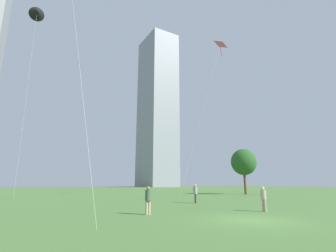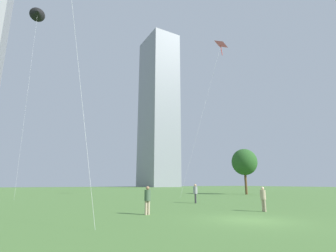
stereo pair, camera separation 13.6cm
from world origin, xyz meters
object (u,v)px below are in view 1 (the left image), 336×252
object	(u,v)px
person_standing_0	(195,192)
kite_flying_3	(220,46)
person_standing_2	(263,197)
kite_flying_1	(37,12)
park_tree_0	(244,162)
person_standing_1	(148,198)
distant_highrise_0	(157,109)

from	to	relation	value
person_standing_0	kite_flying_3	xyz separation A→B (m)	(10.81, 6.80, 23.12)
person_standing_2	kite_flying_3	size ratio (longest dim) A/B	0.07
person_standing_2	kite_flying_1	xyz separation A→B (m)	(-15.86, 26.99, 26.97)
kite_flying_1	kite_flying_3	xyz separation A→B (m)	(26.98, -11.63, -3.75)
person_standing_2	park_tree_0	bearing A→B (deg)	140.04
person_standing_1	park_tree_0	bearing A→B (deg)	40.23
kite_flying_3	park_tree_0	world-z (taller)	kite_flying_3
kite_flying_1	park_tree_0	distance (m)	42.76
person_standing_1	person_standing_2	world-z (taller)	person_standing_1
kite_flying_1	kite_flying_3	bearing A→B (deg)	-23.32
person_standing_0	kite_flying_1	bearing A→B (deg)	81.18
person_standing_2	kite_flying_1	size ratio (longest dim) A/B	0.06
kite_flying_1	kite_flying_3	size ratio (longest dim) A/B	1.17
person_standing_0	distant_highrise_0	xyz separation A→B (m)	(51.28, 107.22, 45.03)
person_standing_0	person_standing_2	xyz separation A→B (m)	(-0.31, -8.57, -0.10)
person_standing_2	kite_flying_1	distance (m)	41.33
person_standing_1	distant_highrise_0	distance (m)	135.72
person_standing_2	kite_flying_3	world-z (taller)	kite_flying_3
kite_flying_3	distant_highrise_0	world-z (taller)	distant_highrise_0
kite_flying_3	park_tree_0	bearing A→B (deg)	29.51
person_standing_0	kite_flying_3	world-z (taller)	kite_flying_3
person_standing_0	kite_flying_1	size ratio (longest dim) A/B	0.06
person_standing_0	park_tree_0	size ratio (longest dim) A/B	0.23
person_standing_1	kite_flying_3	distance (m)	32.65
person_standing_0	person_standing_1	xyz separation A→B (m)	(-8.18, -6.14, -0.07)
kite_flying_1	kite_flying_3	world-z (taller)	kite_flying_1
person_standing_1	park_tree_0	distance (m)	33.60
person_standing_0	person_standing_2	size ratio (longest dim) A/B	1.10
person_standing_1	distant_highrise_0	world-z (taller)	distant_highrise_0
distant_highrise_0	person_standing_1	bearing A→B (deg)	-118.18
kite_flying_1	person_standing_1	bearing A→B (deg)	-71.98
kite_flying_3	kite_flying_1	bearing A→B (deg)	156.68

